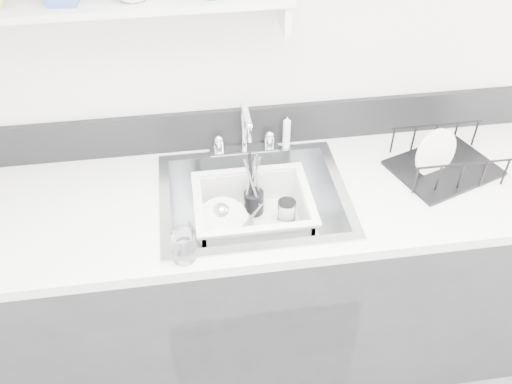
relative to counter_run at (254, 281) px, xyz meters
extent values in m
cube|color=silver|center=(0.00, 0.30, 0.84)|extent=(3.50, 0.02, 2.60)
cube|color=#29292C|center=(0.00, 0.00, -0.02)|extent=(3.20, 0.62, 0.88)
cube|color=white|center=(0.00, 0.00, 0.44)|extent=(3.20, 0.62, 0.04)
cube|color=black|center=(0.00, 0.30, 0.54)|extent=(3.20, 0.02, 0.16)
cube|color=silver|center=(0.00, 0.25, 0.47)|extent=(0.26, 0.06, 0.02)
cylinder|color=silver|center=(-0.10, 0.25, 0.50)|extent=(0.04, 0.04, 0.05)
cylinder|color=silver|center=(0.10, 0.25, 0.50)|extent=(0.04, 0.04, 0.05)
cylinder|color=silver|center=(0.00, 0.25, 0.57)|extent=(0.02, 0.02, 0.20)
cylinder|color=silver|center=(0.00, 0.18, 0.68)|extent=(0.02, 0.15, 0.02)
cylinder|color=white|center=(0.16, 0.25, 0.53)|extent=(0.03, 0.03, 0.14)
cube|color=silver|center=(-0.35, 0.23, 1.06)|extent=(1.00, 0.16, 0.02)
cube|color=silver|center=(0.13, 0.23, 1.00)|extent=(0.02, 0.14, 0.10)
cylinder|color=white|center=(-0.11, -0.01, 0.31)|extent=(0.21, 0.21, 0.01)
cylinder|color=white|center=(-0.10, 0.00, 0.33)|extent=(0.20, 0.20, 0.01)
cylinder|color=white|center=(-0.12, -0.01, 0.36)|extent=(0.23, 0.22, 0.08)
cylinder|color=black|center=(0.01, 0.08, 0.35)|extent=(0.07, 0.07, 0.09)
cylinder|color=silver|center=(0.00, 0.09, 0.44)|extent=(0.01, 0.05, 0.18)
cylinder|color=silver|center=(0.03, 0.08, 0.43)|extent=(0.02, 0.04, 0.16)
cylinder|color=black|center=(0.00, 0.09, 0.45)|extent=(0.01, 0.05, 0.20)
cylinder|color=white|center=(0.12, 0.01, 0.35)|extent=(0.09, 0.09, 0.10)
cylinder|color=white|center=(-0.25, -0.25, 0.51)|extent=(0.08, 0.08, 0.10)
imported|color=white|center=(0.09, -0.06, 0.32)|extent=(0.13, 0.13, 0.03)
camera|label=1|loc=(-0.19, -1.37, 1.70)|focal=38.00mm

